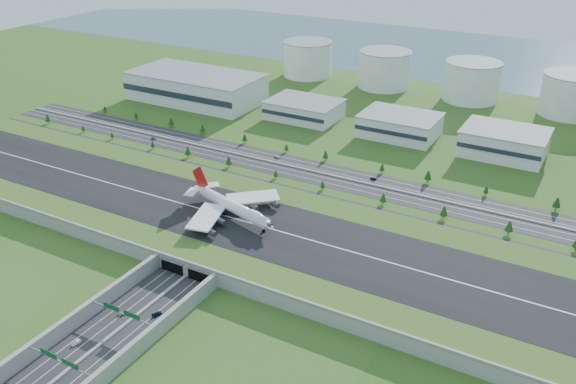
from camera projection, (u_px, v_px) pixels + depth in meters
The scene contains 23 objects.
ground at pixel (241, 233), 345.79m from camera, with size 1200.00×1200.00×0.00m, color #2D4E18.
airfield_deck at pixel (241, 227), 343.89m from camera, with size 520.00×100.00×9.20m.
underpass_road at pixel (116, 326), 266.59m from camera, with size 38.80×120.40×8.00m.
sign_gantry_near at pixel (122, 314), 268.44m from camera, with size 38.70×0.70×9.80m.
sign_gantry_far at pixel (60, 362), 241.10m from camera, with size 38.70×0.70×9.80m.
north_expressway at pixel (317, 172), 419.99m from camera, with size 560.00×36.00×0.12m, color #28282B.
tree_row at pixel (360, 176), 403.17m from camera, with size 500.68×48.75×8.50m.
hangar_west at pixel (196, 87), 559.39m from camera, with size 120.00×60.00×25.00m, color white.
hangar_mid_a at pixel (304, 110), 517.24m from camera, with size 58.00×42.00×15.00m, color white.
hangar_mid_b at pixel (400, 125), 479.50m from camera, with size 58.00×42.00×17.00m, color white.
hangar_mid_c at pixel (504, 143), 443.95m from camera, with size 58.00×42.00×19.00m, color white.
fuel_tank_a at pixel (308, 59), 632.89m from camera, with size 50.00×50.00×35.00m, color silver.
fuel_tank_b at pixel (384, 69), 595.59m from camera, with size 50.00×50.00×35.00m, color silver.
fuel_tank_c at pixel (472, 81), 558.29m from camera, with size 50.00×50.00×35.00m, color silver.
fuel_tank_d at pixel (571, 95), 520.99m from camera, with size 50.00×50.00×35.00m, color silver.
bay_water at pixel (464, 55), 720.81m from camera, with size 1200.00×260.00×0.06m, color #3A6170.
boeing_747 at pixel (232, 206), 344.66m from camera, with size 68.80×64.12×21.84m.
car_0 at pixel (123, 313), 278.85m from camera, with size 1.91×4.75×1.62m, color #ADACB1.
car_1 at pixel (76, 343), 260.47m from camera, with size 1.52×4.36×1.44m, color white.
car_2 at pixel (157, 314), 278.33m from camera, with size 2.25×4.88×1.36m, color #0B1637.
car_4 at pixel (154, 138), 475.86m from camera, with size 1.93×4.79×1.63m, color #55555A.
car_5 at pixel (373, 179), 408.93m from camera, with size 1.55×4.45×1.47m, color black.
car_7 at pixel (277, 157), 442.83m from camera, with size 1.89×4.64×1.35m, color silver.
Camera 1 is at (170.07, -248.06, 174.27)m, focal length 38.00 mm.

